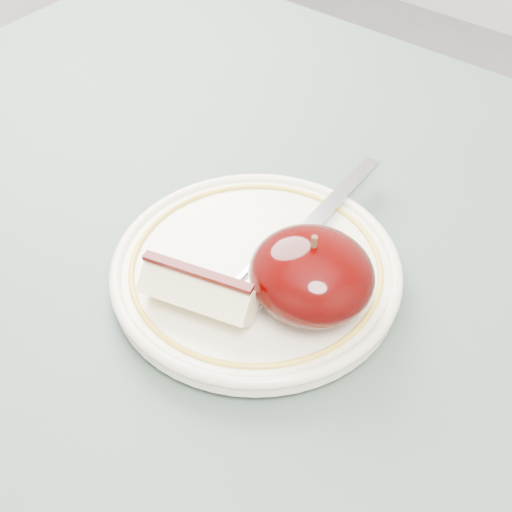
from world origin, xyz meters
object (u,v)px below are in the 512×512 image
Objects in this scene: table at (187,410)px; apple_half at (312,275)px; fork at (306,231)px; plate at (256,270)px.

table is 0.16m from apple_half.
fork is (0.02, 0.12, 0.11)m from table.
fork is at bearing 80.24° from table.
table is 4.65× the size of fork.
apple_half is at bearing 48.44° from table.
plate is 2.46× the size of apple_half.
table is at bearing -131.56° from apple_half.
plate is at bearing 81.41° from table.
apple_half is 0.43× the size of fork.
fork is at bearing 127.46° from apple_half.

